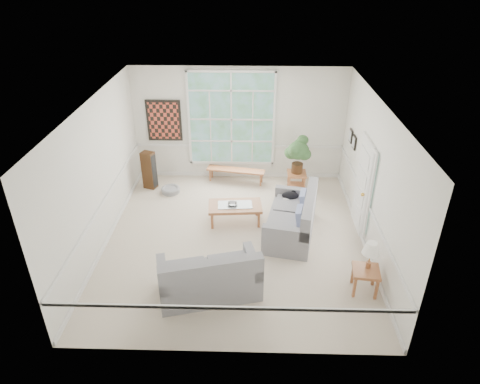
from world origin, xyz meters
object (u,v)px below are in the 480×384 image
loveseat_right (291,214)px  end_table (296,181)px  coffee_table (235,213)px  side_table (365,280)px  loveseat_front (209,271)px

loveseat_right → end_table: bearing=93.3°
end_table → loveseat_right: bearing=-98.5°
coffee_table → end_table: bearing=41.6°
end_table → side_table: 3.93m
side_table → end_table: bearing=103.2°
loveseat_front → coffee_table: size_ratio=1.49×
loveseat_right → side_table: loveseat_right is taller
end_table → side_table: side_table is taller
loveseat_right → loveseat_front: loveseat_right is taller
coffee_table → loveseat_right: bearing=-24.6°
loveseat_right → end_table: 2.07m
loveseat_right → side_table: size_ratio=3.79×
loveseat_right → end_table: loveseat_right is taller
end_table → loveseat_front: bearing=-115.8°
coffee_table → end_table: size_ratio=2.50×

